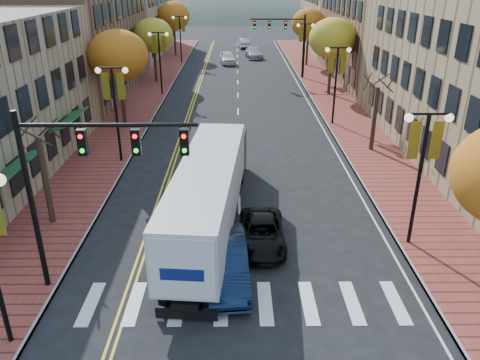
{
  "coord_description": "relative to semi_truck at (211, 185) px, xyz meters",
  "views": [
    {
      "loc": [
        -0.13,
        -11.85,
        11.08
      ],
      "look_at": [
        0.02,
        8.2,
        2.2
      ],
      "focal_mm": 35.0,
      "sensor_mm": 36.0,
      "label": 1
    }
  ],
  "objects": [
    {
      "name": "tree_left_a",
      "position": [
        -7.7,
        0.2,
        0.13
      ],
      "size": [
        0.28,
        0.28,
        4.2
      ],
      "color": "#382619",
      "rests_on": "sidewalk_left"
    },
    {
      "name": "tree_left_c",
      "position": [
        -7.7,
        32.2,
        2.93
      ],
      "size": [
        4.16,
        4.16,
        6.69
      ],
      "color": "#382619",
      "rests_on": "sidewalk_left"
    },
    {
      "name": "lamp_left_d",
      "position": [
        -6.2,
        44.2,
        2.17
      ],
      "size": [
        1.96,
        0.36,
        6.05
      ],
      "color": "black",
      "rests_on": "ground"
    },
    {
      "name": "tree_left_d",
      "position": [
        -7.7,
        50.2,
        3.48
      ],
      "size": [
        4.61,
        4.61,
        7.42
      ],
      "color": "#382619",
      "rests_on": "sidewalk_left"
    },
    {
      "name": "tree_right_d",
      "position": [
        10.3,
        42.2,
        3.17
      ],
      "size": [
        4.35,
        4.35,
        7.0
      ],
      "color": "#382619",
      "rests_on": "sidewalk_right"
    },
    {
      "name": "car_far_silver",
      "position": [
        3.66,
        48.64,
        -1.37
      ],
      "size": [
        2.7,
        5.36,
        1.49
      ],
      "primitive_type": "imported",
      "rotation": [
        0.0,
        0.0,
        0.12
      ],
      "color": "#A8A8B0",
      "rests_on": "ground"
    },
    {
      "name": "traffic_mast_near",
      "position": [
        -4.17,
        -4.8,
        2.8
      ],
      "size": [
        6.1,
        0.35,
        7.0
      ],
      "color": "black",
      "rests_on": "ground"
    },
    {
      "name": "lamp_right_a",
      "position": [
        8.8,
        -1.8,
        2.17
      ],
      "size": [
        1.96,
        0.36,
        6.05
      ],
      "color": "black",
      "rests_on": "ground"
    },
    {
      "name": "navy_sedan",
      "position": [
        0.7,
        -4.32,
        -1.31
      ],
      "size": [
        2.07,
        5.04,
        1.62
      ],
      "primitive_type": "imported",
      "rotation": [
        0.0,
        0.0,
        0.07
      ],
      "color": "#0D1C36",
      "rests_on": "ground"
    },
    {
      "name": "lamp_right_b",
      "position": [
        8.8,
        16.2,
        2.17
      ],
      "size": [
        1.96,
        0.36,
        6.05
      ],
      "color": "black",
      "rests_on": "ground"
    },
    {
      "name": "sidewalk_left",
      "position": [
        -7.7,
        24.7,
        -2.05
      ],
      "size": [
        4.0,
        85.0,
        0.15
      ],
      "primitive_type": "cube",
      "color": "brown",
      "rests_on": "ground"
    },
    {
      "name": "building_left_mid",
      "position": [
        -15.7,
        28.2,
        3.38
      ],
      "size": [
        12.0,
        24.0,
        11.0
      ],
      "primitive_type": "cube",
      "color": "brown",
      "rests_on": "ground"
    },
    {
      "name": "tree_left_b",
      "position": [
        -7.7,
        16.2,
        3.32
      ],
      "size": [
        4.48,
        4.48,
        7.21
      ],
      "color": "#382619",
      "rests_on": "sidewalk_left"
    },
    {
      "name": "ground",
      "position": [
        1.3,
        -7.8,
        -2.12
      ],
      "size": [
        200.0,
        200.0,
        0.0
      ],
      "primitive_type": "plane",
      "color": "black",
      "rests_on": "ground"
    },
    {
      "name": "lamp_left_c",
      "position": [
        -6.2,
        26.2,
        2.17
      ],
      "size": [
        1.96,
        0.36,
        6.05
      ],
      "color": "black",
      "rests_on": "ground"
    },
    {
      "name": "building_right_far",
      "position": [
        19.8,
        56.2,
        3.38
      ],
      "size": [
        15.0,
        20.0,
        11.0
      ],
      "primitive_type": "cube",
      "color": "#9E8966",
      "rests_on": "ground"
    },
    {
      "name": "tree_right_b",
      "position": [
        10.3,
        10.2,
        0.13
      ],
      "size": [
        0.28,
        0.28,
        4.2
      ],
      "color": "#382619",
      "rests_on": "sidewalk_right"
    },
    {
      "name": "traffic_mast_far",
      "position": [
        6.78,
        34.2,
        2.8
      ],
      "size": [
        6.1,
        0.34,
        7.0
      ],
      "color": "black",
      "rests_on": "ground"
    },
    {
      "name": "building_right_mid",
      "position": [
        19.8,
        34.2,
        2.88
      ],
      "size": [
        15.0,
        24.0,
        10.0
      ],
      "primitive_type": "cube",
      "color": "brown",
      "rests_on": "ground"
    },
    {
      "name": "building_left_far",
      "position": [
        -15.7,
        53.2,
        2.63
      ],
      "size": [
        12.0,
        26.0,
        9.5
      ],
      "primitive_type": "cube",
      "color": "#9E8966",
      "rests_on": "ground"
    },
    {
      "name": "car_far_oncoming",
      "position": [
        2.35,
        58.51,
        -1.37
      ],
      "size": [
        2.17,
        4.74,
        1.51
      ],
      "primitive_type": "imported",
      "rotation": [
        0.0,
        0.0,
        3.27
      ],
      "color": "#B6B6BE",
      "rests_on": "ground"
    },
    {
      "name": "car_far_white",
      "position": [
        -0.0,
        43.98,
        -1.33
      ],
      "size": [
        2.46,
        4.87,
        1.59
      ],
      "primitive_type": "imported",
      "rotation": [
        0.0,
        0.0,
        0.13
      ],
      "color": "silver",
      "rests_on": "ground"
    },
    {
      "name": "semi_truck",
      "position": [
        0.0,
        0.0,
        0.0
      ],
      "size": [
        3.54,
        14.66,
        3.63
      ],
      "rotation": [
        0.0,
        0.0,
        -0.09
      ],
      "color": "black",
      "rests_on": "ground"
    },
    {
      "name": "tree_right_c",
      "position": [
        10.3,
        26.2,
        3.32
      ],
      "size": [
        4.48,
        4.48,
        7.21
      ],
      "color": "#382619",
      "rests_on": "sidewalk_right"
    },
    {
      "name": "black_suv",
      "position": [
        2.29,
        -1.75,
        -1.53
      ],
      "size": [
        2.0,
        4.28,
        1.19
      ],
      "primitive_type": "imported",
      "rotation": [
        0.0,
        0.0,
        -0.01
      ],
      "color": "black",
      "rests_on": "ground"
    },
    {
      "name": "lamp_right_c",
      "position": [
        8.8,
        34.2,
        2.17
      ],
      "size": [
        1.96,
        0.36,
        6.05
      ],
      "color": "black",
      "rests_on": "ground"
    },
    {
      "name": "lamp_left_b",
      "position": [
        -6.2,
        8.2,
        2.17
      ],
      "size": [
        1.96,
        0.36,
        6.05
      ],
      "color": "black",
      "rests_on": "ground"
    },
    {
      "name": "sidewalk_right",
      "position": [
        10.3,
        24.7,
        -2.05
      ],
      "size": [
        4.0,
        85.0,
        0.15
      ],
      "primitive_type": "cube",
      "color": "brown",
      "rests_on": "ground"
    }
  ]
}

